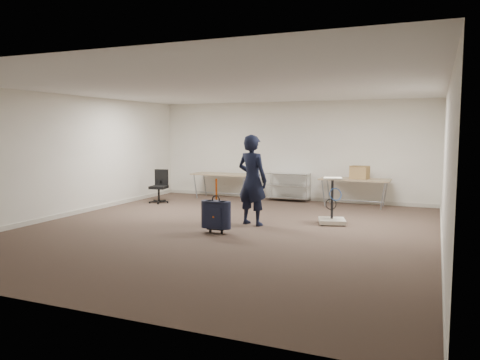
% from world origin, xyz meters
% --- Properties ---
extents(ground, '(9.00, 9.00, 0.00)m').
position_xyz_m(ground, '(0.00, 0.00, 0.00)').
color(ground, '#433328').
rests_on(ground, ground).
extents(room_shell, '(8.00, 9.00, 9.00)m').
position_xyz_m(room_shell, '(0.00, 1.38, 0.05)').
color(room_shell, silver).
rests_on(room_shell, ground).
extents(folding_table_left, '(1.80, 0.75, 0.73)m').
position_xyz_m(folding_table_left, '(-1.90, 3.95, 0.68)').
color(folding_table_left, '#9A815E').
rests_on(folding_table_left, ground).
extents(folding_table_right, '(1.80, 0.75, 0.73)m').
position_xyz_m(folding_table_right, '(1.90, 3.95, 0.68)').
color(folding_table_right, '#9A815E').
rests_on(folding_table_right, ground).
extents(wire_shelf, '(1.22, 0.47, 0.80)m').
position_xyz_m(wire_shelf, '(0.00, 4.20, 0.44)').
color(wire_shelf, silver).
rests_on(wire_shelf, ground).
extents(person, '(0.78, 0.61, 1.90)m').
position_xyz_m(person, '(0.31, 0.66, 0.95)').
color(person, black).
rests_on(person, ground).
extents(suitcase, '(0.39, 0.24, 1.06)m').
position_xyz_m(suitcase, '(-0.03, -0.38, 0.36)').
color(suitcase, '#151F30').
rests_on(suitcase, ground).
extents(office_chair, '(0.55, 0.55, 0.91)m').
position_xyz_m(office_chair, '(-3.17, 2.52, 0.28)').
color(office_chair, black).
rests_on(office_chair, ground).
extents(equipment_cart, '(0.67, 0.67, 0.99)m').
position_xyz_m(equipment_cart, '(1.85, 1.40, 0.26)').
color(equipment_cart, silver).
rests_on(equipment_cart, ground).
extents(cardboard_box, '(0.50, 0.41, 0.33)m').
position_xyz_m(cardboard_box, '(2.01, 4.01, 0.90)').
color(cardboard_box, '#A07C4A').
rests_on(cardboard_box, folding_table_right).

